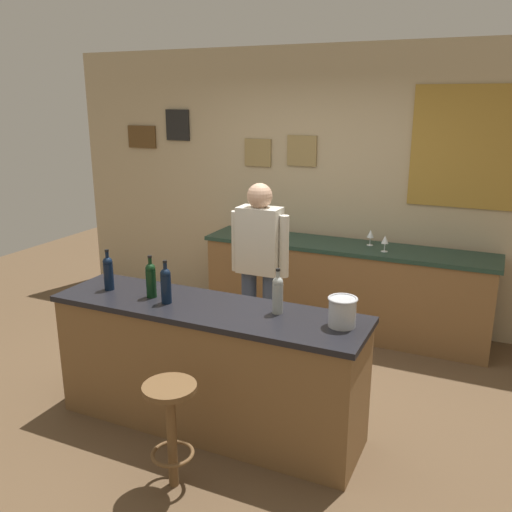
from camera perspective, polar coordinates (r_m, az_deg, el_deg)
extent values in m
plane|color=brown|center=(4.48, -2.27, -14.53)|extent=(10.00, 10.00, 0.00)
cube|color=tan|center=(5.80, 6.73, 7.24)|extent=(6.00, 0.06, 2.80)
cube|color=brown|center=(6.72, -11.78, 12.05)|extent=(0.38, 0.02, 0.26)
cube|color=black|center=(6.43, -8.16, 13.34)|extent=(0.30, 0.02, 0.34)
cube|color=#997F4C|center=(5.97, 0.20, 10.72)|extent=(0.30, 0.02, 0.29)
cube|color=#997F4C|center=(5.78, 4.79, 10.86)|extent=(0.32, 0.02, 0.31)
cube|color=#A87F33|center=(5.44, 22.20, 10.38)|extent=(1.20, 0.02, 1.11)
cube|color=brown|center=(3.96, -5.02, -11.69)|extent=(2.18, 0.57, 0.88)
cube|color=black|center=(3.77, -5.19, -5.48)|extent=(2.23, 0.60, 0.04)
cube|color=brown|center=(5.57, 9.10, -3.52)|extent=(2.81, 0.53, 0.86)
cube|color=#1E382D|center=(5.44, 9.31, 0.95)|extent=(2.86, 0.56, 0.04)
cylinder|color=#384766|center=(4.76, 1.47, -6.78)|extent=(0.13, 0.13, 0.86)
cylinder|color=#384766|center=(4.84, -0.72, -6.39)|extent=(0.13, 0.13, 0.86)
cube|color=beige|center=(4.58, 0.38, 1.65)|extent=(0.36, 0.20, 0.56)
sphere|color=tan|center=(4.50, 0.39, 6.27)|extent=(0.21, 0.21, 0.21)
cylinder|color=beige|center=(4.50, 2.93, 0.98)|extent=(0.08, 0.08, 0.52)
cylinder|color=beige|center=(4.67, -2.08, 1.57)|extent=(0.08, 0.08, 0.52)
cylinder|color=brown|center=(3.49, -8.74, -18.29)|extent=(0.06, 0.06, 0.65)
torus|color=brown|center=(3.55, -8.67, -19.66)|extent=(0.26, 0.26, 0.02)
cylinder|color=brown|center=(3.31, -9.00, -13.41)|extent=(0.32, 0.32, 0.03)
cylinder|color=black|center=(4.17, -15.08, -2.07)|extent=(0.07, 0.07, 0.20)
sphere|color=black|center=(4.14, -15.19, -0.59)|extent=(0.07, 0.07, 0.07)
cylinder|color=black|center=(4.13, -15.23, -0.16)|extent=(0.03, 0.03, 0.09)
cylinder|color=black|center=(4.12, -15.28, 0.55)|extent=(0.03, 0.03, 0.02)
cylinder|color=black|center=(3.95, -10.85, -2.84)|extent=(0.07, 0.07, 0.20)
sphere|color=black|center=(3.91, -10.94, -1.28)|extent=(0.07, 0.07, 0.07)
cylinder|color=black|center=(3.90, -10.97, -0.82)|extent=(0.03, 0.03, 0.09)
cylinder|color=black|center=(3.89, -11.01, -0.08)|extent=(0.03, 0.03, 0.02)
cylinder|color=black|center=(3.82, -9.34, -3.43)|extent=(0.07, 0.07, 0.20)
sphere|color=black|center=(3.78, -9.41, -1.82)|extent=(0.07, 0.07, 0.07)
cylinder|color=black|center=(3.77, -9.43, -1.35)|extent=(0.03, 0.03, 0.09)
cylinder|color=black|center=(3.76, -9.47, -0.58)|extent=(0.03, 0.03, 0.02)
cylinder|color=#999E99|center=(3.60, 2.27, -4.45)|extent=(0.07, 0.07, 0.20)
sphere|color=#999E99|center=(3.56, 2.29, -2.75)|extent=(0.07, 0.07, 0.07)
cylinder|color=#999E99|center=(3.55, 2.29, -2.26)|extent=(0.03, 0.03, 0.09)
cylinder|color=black|center=(3.53, 2.30, -1.44)|extent=(0.03, 0.03, 0.02)
cylinder|color=#B7BABF|center=(3.44, 8.97, -5.82)|extent=(0.17, 0.17, 0.18)
torus|color=#B7BABF|center=(3.40, 9.03, -4.41)|extent=(0.19, 0.19, 0.02)
cylinder|color=silver|center=(5.46, 11.76, 1.12)|extent=(0.06, 0.06, 0.00)
cylinder|color=silver|center=(5.45, 11.78, 1.53)|extent=(0.01, 0.01, 0.07)
cone|color=silver|center=(5.43, 11.83, 2.29)|extent=(0.07, 0.07, 0.08)
cylinder|color=silver|center=(5.27, 13.20, 0.47)|extent=(0.06, 0.06, 0.00)
cylinder|color=silver|center=(5.26, 13.23, 0.89)|extent=(0.01, 0.01, 0.07)
cone|color=silver|center=(5.24, 13.28, 1.69)|extent=(0.07, 0.07, 0.08)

